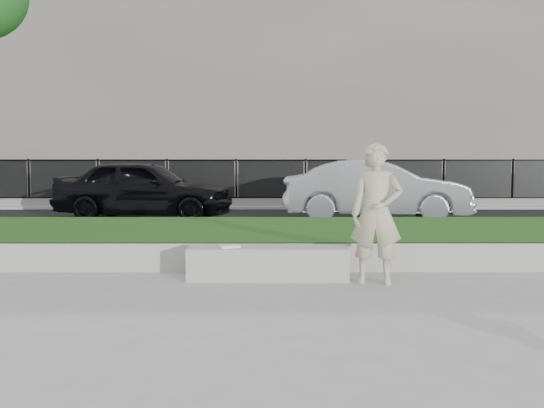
{
  "coord_description": "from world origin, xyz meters",
  "views": [
    {
      "loc": [
        0.5,
        -7.25,
        1.52
      ],
      "look_at": [
        0.51,
        1.2,
        0.93
      ],
      "focal_mm": 40.0,
      "sensor_mm": 36.0,
      "label": 1
    }
  ],
  "objects_px": {
    "book": "(230,246)",
    "car_silver": "(375,190)",
    "man": "(376,214)",
    "stone_bench": "(268,263)",
    "car_dark": "(144,189)"
  },
  "relations": [
    {
      "from": "book",
      "to": "car_silver",
      "type": "relative_size",
      "value": 0.05
    },
    {
      "from": "man",
      "to": "book",
      "type": "relative_size",
      "value": 7.0
    },
    {
      "from": "stone_bench",
      "to": "car_silver",
      "type": "distance_m",
      "value": 8.05
    },
    {
      "from": "stone_bench",
      "to": "car_silver",
      "type": "relative_size",
      "value": 0.44
    },
    {
      "from": "man",
      "to": "car_silver",
      "type": "distance_m",
      "value": 7.95
    },
    {
      "from": "man",
      "to": "car_dark",
      "type": "xyz_separation_m",
      "value": [
        -4.59,
        8.16,
        -0.06
      ]
    },
    {
      "from": "book",
      "to": "car_dark",
      "type": "relative_size",
      "value": 0.06
    },
    {
      "from": "car_dark",
      "to": "book",
      "type": "bearing_deg",
      "value": -152.41
    },
    {
      "from": "man",
      "to": "car_silver",
      "type": "xyz_separation_m",
      "value": [
        1.34,
        7.84,
        -0.07
      ]
    },
    {
      "from": "man",
      "to": "book",
      "type": "xyz_separation_m",
      "value": [
        -1.85,
        0.21,
        -0.44
      ]
    },
    {
      "from": "car_silver",
      "to": "book",
      "type": "bearing_deg",
      "value": 160.28
    },
    {
      "from": "book",
      "to": "car_dark",
      "type": "bearing_deg",
      "value": 89.75
    },
    {
      "from": "man",
      "to": "stone_bench",
      "type": "bearing_deg",
      "value": 179.4
    },
    {
      "from": "book",
      "to": "car_dark",
      "type": "xyz_separation_m",
      "value": [
        -2.74,
        7.95,
        0.38
      ]
    },
    {
      "from": "stone_bench",
      "to": "book",
      "type": "xyz_separation_m",
      "value": [
        -0.49,
        -0.06,
        0.23
      ]
    }
  ]
}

